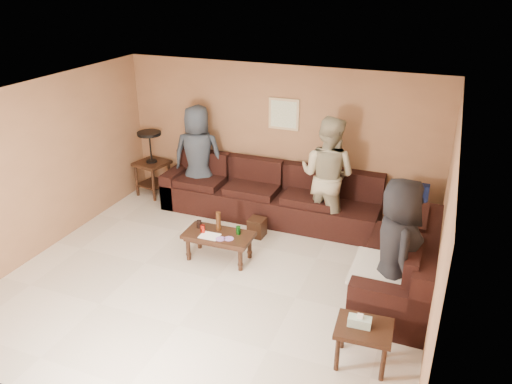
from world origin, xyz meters
TOP-DOWN VIEW (x-y plane):
  - room at (0.00, 0.00)m, footprint 5.60×5.50m
  - sectional_sofa at (0.81, 1.52)m, footprint 4.65×2.90m
  - coffee_table at (-0.20, 0.51)m, footprint 1.00×0.52m
  - end_table_left at (-2.32, 2.14)m, footprint 0.63×0.63m
  - side_table_right at (2.13, -0.85)m, footprint 0.61×0.51m
  - waste_bin at (0.07, 1.35)m, footprint 0.26×0.26m
  - wall_art at (0.10, 2.48)m, footprint 0.52×0.04m
  - person_left at (-1.32, 2.09)m, footprint 1.00×0.78m
  - person_middle at (1.01, 1.94)m, footprint 1.05×0.90m
  - person_right at (2.29, 0.17)m, footprint 0.80×1.00m

SIDE VIEW (x-z plane):
  - waste_bin at x=0.07m, z-range 0.00..0.30m
  - sectional_sofa at x=0.81m, z-range -0.16..0.81m
  - coffee_table at x=-0.20m, z-range 0.01..0.70m
  - side_table_right at x=2.13m, z-range 0.10..0.73m
  - end_table_left at x=-2.32m, z-range 0.03..1.24m
  - person_right at x=2.29m, z-range 0.00..1.77m
  - person_left at x=-1.32m, z-range 0.00..1.80m
  - person_middle at x=1.01m, z-range 0.00..1.90m
  - room at x=0.00m, z-range 0.41..2.91m
  - wall_art at x=0.10m, z-range 1.44..1.96m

